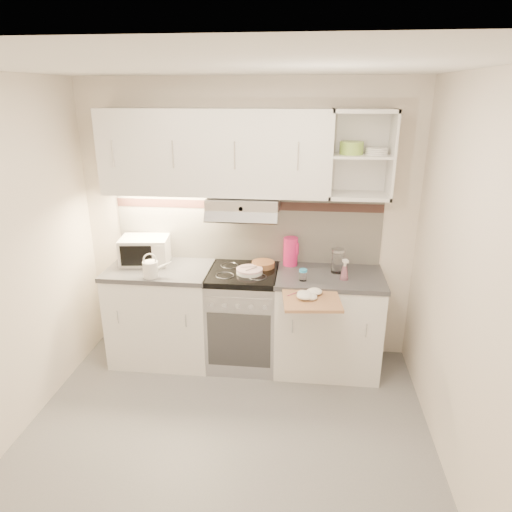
{
  "coord_description": "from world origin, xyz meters",
  "views": [
    {
      "loc": [
        0.52,
        -2.56,
        2.37
      ],
      "look_at": [
        0.13,
        0.95,
        1.1
      ],
      "focal_mm": 32.0,
      "sensor_mm": 36.0,
      "label": 1
    }
  ],
  "objects_px": {
    "pink_pitcher": "(291,251)",
    "glass_jar": "(338,261)",
    "spray_bottle": "(345,271)",
    "plate_stack": "(249,271)",
    "cutting_board": "(312,301)",
    "electric_range": "(244,317)",
    "microwave": "(145,250)",
    "watering_can": "(151,268)"
  },
  "relations": [
    {
      "from": "pink_pitcher",
      "to": "glass_jar",
      "type": "relative_size",
      "value": 1.22
    },
    {
      "from": "pink_pitcher",
      "to": "spray_bottle",
      "type": "bearing_deg",
      "value": -12.24
    },
    {
      "from": "plate_stack",
      "to": "cutting_board",
      "type": "distance_m",
      "value": 0.69
    },
    {
      "from": "pink_pitcher",
      "to": "cutting_board",
      "type": "distance_m",
      "value": 0.72
    },
    {
      "from": "electric_range",
      "to": "glass_jar",
      "type": "xyz_separation_m",
      "value": [
        0.81,
        0.06,
        0.56
      ]
    },
    {
      "from": "microwave",
      "to": "cutting_board",
      "type": "distance_m",
      "value": 1.63
    },
    {
      "from": "plate_stack",
      "to": "glass_jar",
      "type": "relative_size",
      "value": 1.08
    },
    {
      "from": "pink_pitcher",
      "to": "cutting_board",
      "type": "relative_size",
      "value": 0.59
    },
    {
      "from": "pink_pitcher",
      "to": "spray_bottle",
      "type": "relative_size",
      "value": 1.34
    },
    {
      "from": "electric_range",
      "to": "watering_can",
      "type": "distance_m",
      "value": 0.94
    },
    {
      "from": "microwave",
      "to": "plate_stack",
      "type": "height_order",
      "value": "microwave"
    },
    {
      "from": "plate_stack",
      "to": "pink_pitcher",
      "type": "xyz_separation_m",
      "value": [
        0.34,
        0.24,
        0.11
      ]
    },
    {
      "from": "electric_range",
      "to": "spray_bottle",
      "type": "distance_m",
      "value": 1.01
    },
    {
      "from": "electric_range",
      "to": "cutting_board",
      "type": "height_order",
      "value": "electric_range"
    },
    {
      "from": "microwave",
      "to": "watering_can",
      "type": "bearing_deg",
      "value": -70.4
    },
    {
      "from": "cutting_board",
      "to": "microwave",
      "type": "bearing_deg",
      "value": 152.68
    },
    {
      "from": "electric_range",
      "to": "watering_can",
      "type": "bearing_deg",
      "value": -163.9
    },
    {
      "from": "glass_jar",
      "to": "spray_bottle",
      "type": "relative_size",
      "value": 1.1
    },
    {
      "from": "cutting_board",
      "to": "watering_can",
      "type": "bearing_deg",
      "value": 163.13
    },
    {
      "from": "electric_range",
      "to": "spray_bottle",
      "type": "xyz_separation_m",
      "value": [
        0.86,
        -0.09,
        0.52
      ]
    },
    {
      "from": "glass_jar",
      "to": "cutting_board",
      "type": "bearing_deg",
      "value": -112.13
    },
    {
      "from": "cutting_board",
      "to": "pink_pitcher",
      "type": "bearing_deg",
      "value": 99.86
    },
    {
      "from": "plate_stack",
      "to": "cutting_board",
      "type": "relative_size",
      "value": 0.53
    },
    {
      "from": "watering_can",
      "to": "cutting_board",
      "type": "height_order",
      "value": "watering_can"
    },
    {
      "from": "watering_can",
      "to": "plate_stack",
      "type": "xyz_separation_m",
      "value": [
        0.81,
        0.18,
        -0.05
      ]
    },
    {
      "from": "watering_can",
      "to": "electric_range",
      "type": "bearing_deg",
      "value": 2.62
    },
    {
      "from": "plate_stack",
      "to": "cutting_board",
      "type": "xyz_separation_m",
      "value": [
        0.53,
        -0.43,
        -0.05
      ]
    },
    {
      "from": "watering_can",
      "to": "spray_bottle",
      "type": "relative_size",
      "value": 1.29
    },
    {
      "from": "watering_can",
      "to": "cutting_board",
      "type": "distance_m",
      "value": 1.37
    },
    {
      "from": "glass_jar",
      "to": "cutting_board",
      "type": "xyz_separation_m",
      "value": [
        -0.22,
        -0.54,
        -0.13
      ]
    },
    {
      "from": "electric_range",
      "to": "watering_can",
      "type": "height_order",
      "value": "watering_can"
    },
    {
      "from": "microwave",
      "to": "spray_bottle",
      "type": "distance_m",
      "value": 1.79
    },
    {
      "from": "plate_stack",
      "to": "glass_jar",
      "type": "height_order",
      "value": "glass_jar"
    },
    {
      "from": "microwave",
      "to": "spray_bottle",
      "type": "relative_size",
      "value": 2.38
    },
    {
      "from": "pink_pitcher",
      "to": "electric_range",
      "type": "bearing_deg",
      "value": -133.81
    },
    {
      "from": "watering_can",
      "to": "cutting_board",
      "type": "relative_size",
      "value": 0.57
    },
    {
      "from": "cutting_board",
      "to": "plate_stack",
      "type": "bearing_deg",
      "value": 134.85
    },
    {
      "from": "watering_can",
      "to": "glass_jar",
      "type": "bearing_deg",
      "value": -3.32
    },
    {
      "from": "microwave",
      "to": "plate_stack",
      "type": "relative_size",
      "value": 2.01
    },
    {
      "from": "glass_jar",
      "to": "watering_can",
      "type": "bearing_deg",
      "value": -169.84
    },
    {
      "from": "microwave",
      "to": "glass_jar",
      "type": "xyz_separation_m",
      "value": [
        1.73,
        -0.05,
        -0.01
      ]
    },
    {
      "from": "watering_can",
      "to": "glass_jar",
      "type": "distance_m",
      "value": 1.58
    }
  ]
}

